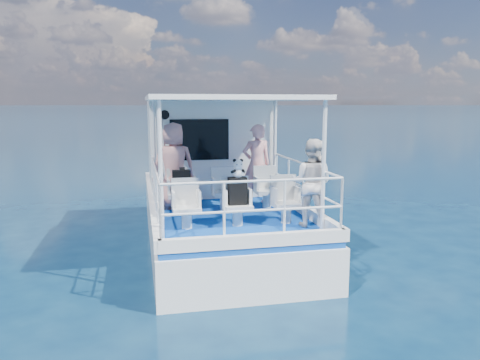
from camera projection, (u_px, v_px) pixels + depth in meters
name	position (u px, v px, depth m)	size (l,w,h in m)	color
ground	(226.00, 255.00, 9.51)	(2000.00, 2000.00, 0.00)	#08223D
hull	(218.00, 241.00, 10.47)	(3.00, 7.00, 1.60)	white
deck	(218.00, 204.00, 10.34)	(2.90, 6.90, 0.10)	navy
cabin	(209.00, 147.00, 11.41)	(2.85, 2.00, 2.20)	white
canopy	(228.00, 98.00, 8.81)	(3.00, 3.20, 0.08)	white
canopy_posts	(228.00, 158.00, 8.95)	(2.77, 2.97, 2.20)	white
railings	(232.00, 192.00, 8.73)	(2.84, 3.59, 1.00)	white
seat_port_fwd	(180.00, 202.00, 9.34)	(0.48, 0.46, 0.38)	silver
seat_center_fwd	(224.00, 200.00, 9.53)	(0.48, 0.46, 0.38)	silver
seat_stbd_fwd	(267.00, 198.00, 9.71)	(0.48, 0.46, 0.38)	silver
seat_port_aft	(187.00, 217.00, 8.08)	(0.48, 0.46, 0.38)	silver
seat_center_aft	(238.00, 215.00, 8.27)	(0.48, 0.46, 0.38)	silver
seat_stbd_aft	(286.00, 212.00, 8.46)	(0.48, 0.46, 0.38)	silver
passenger_port_fwd	(174.00, 166.00, 9.53)	(0.66, 0.47, 1.77)	tan
passenger_stbd_fwd	(257.00, 164.00, 10.02)	(0.62, 0.41, 1.71)	pink
passenger_stbd_aft	(311.00, 183.00, 8.14)	(0.75, 0.58, 1.54)	silver
backpack_port	(181.00, 182.00, 9.25)	(0.35, 0.20, 0.46)	black
backpack_center	(237.00, 191.00, 8.20)	(0.32, 0.18, 0.48)	black
compact_camera	(182.00, 169.00, 9.21)	(0.11, 0.06, 0.06)	black
panda	(238.00, 168.00, 8.13)	(0.21, 0.18, 0.33)	white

